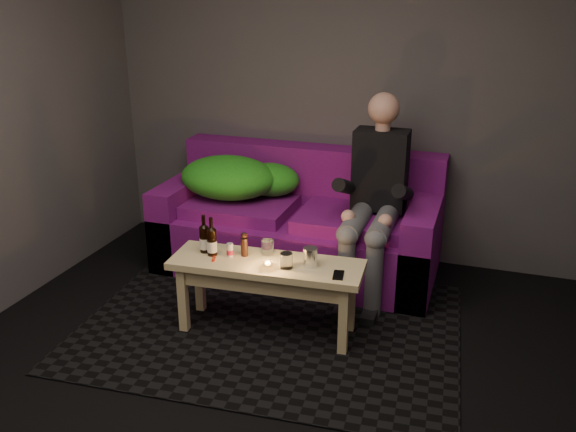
% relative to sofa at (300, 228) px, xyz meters
% --- Properties ---
extents(floor, '(4.50, 4.50, 0.00)m').
position_rel_sofa_xyz_m(floor, '(0.31, -1.82, -0.32)').
color(floor, black).
rests_on(floor, ground).
extents(room, '(4.50, 4.50, 4.50)m').
position_rel_sofa_xyz_m(room, '(0.31, -1.35, 1.32)').
color(room, silver).
rests_on(room, ground).
extents(rug, '(2.49, 1.89, 0.01)m').
position_rel_sofa_xyz_m(rug, '(0.10, -0.94, -0.32)').
color(rug, black).
rests_on(rug, floor).
extents(sofa, '(2.08, 0.94, 0.90)m').
position_rel_sofa_xyz_m(sofa, '(0.00, 0.00, 0.00)').
color(sofa, '#710F74').
rests_on(sofa, floor).
extents(green_blanket, '(0.92, 0.62, 0.31)m').
position_rel_sofa_xyz_m(green_blanket, '(-0.52, -0.01, 0.35)').
color(green_blanket, '#24941B').
rests_on(green_blanket, sofa).
extents(person, '(0.37, 0.86, 1.39)m').
position_rel_sofa_xyz_m(person, '(0.60, -0.17, 0.40)').
color(person, black).
rests_on(person, sofa).
extents(coffee_table, '(1.21, 0.46, 0.49)m').
position_rel_sofa_xyz_m(coffee_table, '(0.10, -0.99, 0.08)').
color(coffee_table, '#EDDB8B').
rests_on(coffee_table, rug).
extents(beer_bottle_a, '(0.06, 0.06, 0.25)m').
position_rel_sofa_xyz_m(beer_bottle_a, '(-0.32, -0.98, 0.25)').
color(beer_bottle_a, black).
rests_on(beer_bottle_a, coffee_table).
extents(beer_bottle_b, '(0.06, 0.06, 0.25)m').
position_rel_sofa_xyz_m(beer_bottle_b, '(-0.25, -1.00, 0.25)').
color(beer_bottle_b, black).
rests_on(beer_bottle_b, coffee_table).
extents(salt_shaker, '(0.04, 0.04, 0.09)m').
position_rel_sofa_xyz_m(salt_shaker, '(-0.14, -0.99, 0.21)').
color(salt_shaker, silver).
rests_on(salt_shaker, coffee_table).
extents(pepper_mill, '(0.06, 0.06, 0.12)m').
position_rel_sofa_xyz_m(pepper_mill, '(-0.06, -0.95, 0.22)').
color(pepper_mill, black).
rests_on(pepper_mill, coffee_table).
extents(tumbler_back, '(0.09, 0.09, 0.09)m').
position_rel_sofa_xyz_m(tumbler_back, '(0.07, -0.88, 0.21)').
color(tumbler_back, white).
rests_on(tumbler_back, coffee_table).
extents(tealight, '(0.06, 0.06, 0.04)m').
position_rel_sofa_xyz_m(tealight, '(0.14, -1.07, 0.19)').
color(tealight, white).
rests_on(tealight, coffee_table).
extents(tumbler_front, '(0.09, 0.09, 0.10)m').
position_rel_sofa_xyz_m(tumbler_front, '(0.25, -1.03, 0.21)').
color(tumbler_front, white).
rests_on(tumbler_front, coffee_table).
extents(steel_cup, '(0.11, 0.11, 0.12)m').
position_rel_sofa_xyz_m(steel_cup, '(0.37, -0.96, 0.22)').
color(steel_cup, silver).
rests_on(steel_cup, coffee_table).
extents(smartphone, '(0.08, 0.13, 0.01)m').
position_rel_sofa_xyz_m(smartphone, '(0.57, -1.03, 0.17)').
color(smartphone, black).
rests_on(smartphone, coffee_table).
extents(red_lighter, '(0.04, 0.07, 0.01)m').
position_rel_sofa_xyz_m(red_lighter, '(-0.22, -1.07, 0.17)').
color(red_lighter, red).
rests_on(red_lighter, coffee_table).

